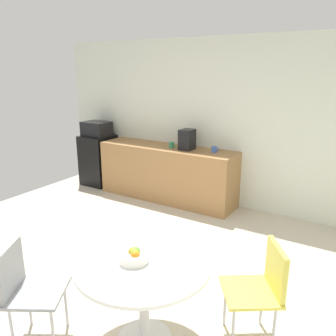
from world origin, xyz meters
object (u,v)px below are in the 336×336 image
object	(u,v)px
microwave	(97,129)
round_table	(143,278)
chair_gray	(24,283)
mug_green	(172,145)
coffee_maker	(187,140)
mug_white	(214,149)
chair_yellow	(263,282)
mini_fridge	(98,160)
fruit_bowl	(134,256)

from	to	relation	value
microwave	round_table	distance (m)	4.17
microwave	chair_gray	size ratio (longest dim) A/B	0.58
round_table	microwave	bearing A→B (deg)	137.52
chair_gray	mug_green	bearing A→B (deg)	100.74
coffee_maker	round_table	bearing A→B (deg)	-67.60
round_table	mug_white	size ratio (longest dim) A/B	8.01
chair_yellow	chair_gray	size ratio (longest dim) A/B	1.00
mini_fridge	mug_green	xyz separation A→B (m)	(1.63, -0.02, 0.48)
mini_fridge	coffee_maker	size ratio (longest dim) A/B	2.91
microwave	chair_yellow	xyz separation A→B (m)	(3.83, -2.28, -0.54)
mini_fridge	microwave	world-z (taller)	microwave
round_table	chair_gray	distance (m)	0.94
mug_white	mug_green	size ratio (longest dim) A/B	1.00
round_table	coffee_maker	world-z (taller)	coffee_maker
chair_gray	coffee_maker	xyz separation A→B (m)	(-0.35, 3.27, 0.54)
fruit_bowl	mug_green	distance (m)	3.12
mini_fridge	round_table	distance (m)	4.15
round_table	coffee_maker	bearing A→B (deg)	112.40
microwave	mini_fridge	bearing A→B (deg)	0.00
round_table	mug_green	distance (m)	3.14
mug_white	coffee_maker	bearing A→B (deg)	-173.87
microwave	mug_white	xyz separation A→B (m)	(2.35, 0.05, -0.11)
fruit_bowl	mug_white	size ratio (longest dim) A/B	1.81
chair_gray	mug_green	xyz separation A→B (m)	(-0.62, 3.24, 0.43)
chair_yellow	microwave	bearing A→B (deg)	149.26
mug_white	chair_gray	bearing A→B (deg)	-91.73
chair_yellow	mug_green	world-z (taller)	mug_green
fruit_bowl	coffee_maker	xyz separation A→B (m)	(-1.09, 2.83, 0.29)
round_table	fruit_bowl	bearing A→B (deg)	-154.31
mini_fridge	chair_gray	distance (m)	3.97
chair_yellow	mug_green	bearing A→B (deg)	134.29
mini_fridge	microwave	bearing A→B (deg)	0.00
round_table	chair_yellow	xyz separation A→B (m)	(0.78, 0.52, -0.06)
chair_gray	mug_green	world-z (taller)	mug_green
coffee_maker	mug_green	bearing A→B (deg)	-174.75
mug_white	round_table	bearing A→B (deg)	-76.05
mini_fridge	fruit_bowl	xyz separation A→B (m)	(2.99, -2.83, 0.30)
chair_yellow	mug_green	xyz separation A→B (m)	(-2.20, 2.26, 0.43)
mug_green	coffee_maker	bearing A→B (deg)	5.25
microwave	coffee_maker	world-z (taller)	coffee_maker
microwave	chair_yellow	bearing A→B (deg)	-30.74
mug_white	microwave	bearing A→B (deg)	-178.83
mug_white	coffee_maker	size ratio (longest dim) A/B	0.40
mini_fridge	mug_green	distance (m)	1.70
round_table	fruit_bowl	xyz separation A→B (m)	(-0.06, -0.03, 0.19)
round_table	chair_gray	world-z (taller)	chair_gray
chair_yellow	chair_gray	world-z (taller)	same
mini_fridge	mug_green	size ratio (longest dim) A/B	7.22
chair_gray	fruit_bowl	distance (m)	0.90
round_table	mug_green	bearing A→B (deg)	117.15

